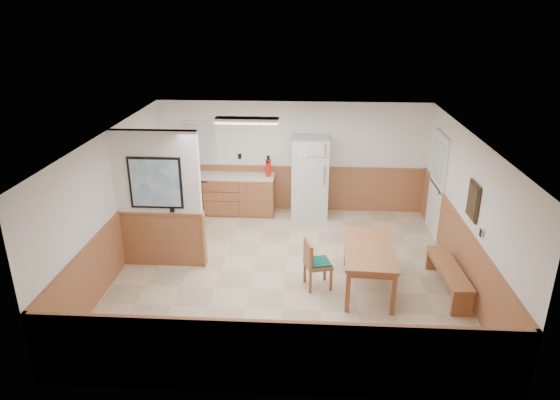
# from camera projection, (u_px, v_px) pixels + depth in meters

# --- Properties ---
(ground) EXTENTS (6.00, 6.00, 0.00)m
(ground) POSITION_uv_depth(u_px,v_px,m) (286.00, 272.00, 8.88)
(ground) COLOR #CEB394
(ground) RESTS_ON ground
(ceiling) EXTENTS (6.00, 6.00, 0.02)m
(ceiling) POSITION_uv_depth(u_px,v_px,m) (287.00, 135.00, 7.97)
(ceiling) COLOR silver
(ceiling) RESTS_ON back_wall
(back_wall) EXTENTS (6.00, 0.02, 2.50)m
(back_wall) POSITION_uv_depth(u_px,v_px,m) (293.00, 157.00, 11.21)
(back_wall) COLOR white
(back_wall) RESTS_ON ground
(right_wall) EXTENTS (0.02, 6.00, 2.50)m
(right_wall) POSITION_uv_depth(u_px,v_px,m) (467.00, 211.00, 8.26)
(right_wall) COLOR white
(right_wall) RESTS_ON ground
(left_wall) EXTENTS (0.02, 6.00, 2.50)m
(left_wall) POSITION_uv_depth(u_px,v_px,m) (113.00, 203.00, 8.59)
(left_wall) COLOR white
(left_wall) RESTS_ON ground
(wainscot_back) EXTENTS (6.00, 0.04, 1.00)m
(wainscot_back) POSITION_uv_depth(u_px,v_px,m) (292.00, 189.00, 11.47)
(wainscot_back) COLOR #995F3D
(wainscot_back) RESTS_ON ground
(wainscot_right) EXTENTS (0.04, 6.00, 1.00)m
(wainscot_right) POSITION_uv_depth(u_px,v_px,m) (460.00, 252.00, 8.53)
(wainscot_right) COLOR #995F3D
(wainscot_right) RESTS_ON ground
(wainscot_left) EXTENTS (0.04, 6.00, 1.00)m
(wainscot_left) POSITION_uv_depth(u_px,v_px,m) (119.00, 243.00, 8.86)
(wainscot_left) COLOR #995F3D
(wainscot_left) RESTS_ON ground
(partition_wall) EXTENTS (1.50, 0.20, 2.50)m
(partition_wall) POSITION_uv_depth(u_px,v_px,m) (159.00, 201.00, 8.73)
(partition_wall) COLOR white
(partition_wall) RESTS_ON ground
(kitchen_counter) EXTENTS (2.20, 0.61, 1.00)m
(kitchen_counter) POSITION_uv_depth(u_px,v_px,m) (239.00, 194.00, 11.27)
(kitchen_counter) COLOR brown
(kitchen_counter) RESTS_ON ground
(exterior_door) EXTENTS (0.07, 1.02, 2.15)m
(exterior_door) POSITION_uv_depth(u_px,v_px,m) (437.00, 184.00, 10.10)
(exterior_door) COLOR white
(exterior_door) RESTS_ON ground
(kitchen_window) EXTENTS (0.80, 0.04, 1.00)m
(kitchen_window) POSITION_uv_depth(u_px,v_px,m) (199.00, 143.00, 11.20)
(kitchen_window) COLOR white
(kitchen_window) RESTS_ON back_wall
(wall_painting) EXTENTS (0.04, 0.50, 0.60)m
(wall_painting) POSITION_uv_depth(u_px,v_px,m) (473.00, 201.00, 7.87)
(wall_painting) COLOR #352515
(wall_painting) RESTS_ON right_wall
(fluorescent_fixture) EXTENTS (1.20, 0.30, 0.09)m
(fluorescent_fixture) POSITION_uv_depth(u_px,v_px,m) (247.00, 120.00, 9.24)
(fluorescent_fixture) COLOR white
(fluorescent_fixture) RESTS_ON ceiling
(refrigerator) EXTENTS (0.83, 0.74, 1.80)m
(refrigerator) POSITION_uv_depth(u_px,v_px,m) (309.00, 177.00, 10.97)
(refrigerator) COLOR silver
(refrigerator) RESTS_ON ground
(dining_table) EXTENTS (0.89, 1.65, 0.75)m
(dining_table) POSITION_uv_depth(u_px,v_px,m) (369.00, 253.00, 8.16)
(dining_table) COLOR #A25D3B
(dining_table) RESTS_ON ground
(dining_bench) EXTENTS (0.41, 1.56, 0.45)m
(dining_bench) POSITION_uv_depth(u_px,v_px,m) (449.00, 272.00, 8.18)
(dining_bench) COLOR #A25D3B
(dining_bench) RESTS_ON ground
(dining_chair) EXTENTS (0.65, 0.52, 0.85)m
(dining_chair) POSITION_uv_depth(u_px,v_px,m) (313.00, 261.00, 8.24)
(dining_chair) COLOR #A25D3B
(dining_chair) RESTS_ON ground
(fire_extinguisher) EXTENTS (0.14, 0.14, 0.47)m
(fire_extinguisher) POSITION_uv_depth(u_px,v_px,m) (268.00, 167.00, 10.97)
(fire_extinguisher) COLOR red
(fire_extinguisher) RESTS_ON kitchen_counter
(soap_bottle) EXTENTS (0.10, 0.10, 0.25)m
(soap_bottle) POSITION_uv_depth(u_px,v_px,m) (198.00, 169.00, 11.13)
(soap_bottle) COLOR #1A9131
(soap_bottle) RESTS_ON kitchen_counter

